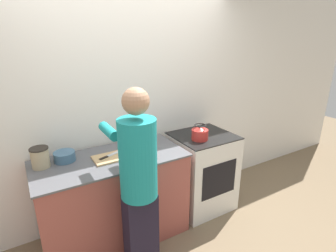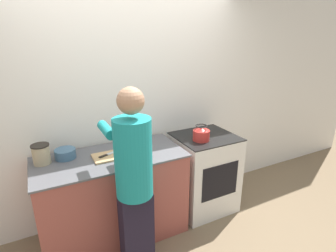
% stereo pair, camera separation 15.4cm
% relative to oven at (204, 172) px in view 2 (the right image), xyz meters
% --- Properties ---
extents(ground_plane, '(12.00, 12.00, 0.00)m').
position_rel_oven_xyz_m(ground_plane, '(-0.74, -0.31, -0.47)').
color(ground_plane, '#7A664C').
extents(wall_back, '(8.00, 0.05, 2.60)m').
position_rel_oven_xyz_m(wall_back, '(-0.74, 0.41, 0.83)').
color(wall_back, white).
rests_on(wall_back, ground_plane).
extents(counter, '(1.44, 0.68, 0.92)m').
position_rel_oven_xyz_m(counter, '(-1.11, 0.02, -0.01)').
color(counter, '#9E4C42').
rests_on(counter, ground_plane).
extents(oven, '(0.68, 0.62, 0.94)m').
position_rel_oven_xyz_m(oven, '(0.00, 0.00, 0.00)').
color(oven, silver).
rests_on(oven, ground_plane).
extents(person, '(0.34, 0.58, 1.68)m').
position_rel_oven_xyz_m(person, '(-1.06, -0.50, 0.45)').
color(person, black).
rests_on(person, ground_plane).
extents(cutting_board, '(0.35, 0.23, 0.02)m').
position_rel_oven_xyz_m(cutting_board, '(-1.10, 0.00, 0.46)').
color(cutting_board, tan).
rests_on(cutting_board, counter).
extents(knife, '(0.23, 0.11, 0.01)m').
position_rel_oven_xyz_m(knife, '(-1.12, 0.03, 0.47)').
color(knife, silver).
rests_on(knife, cutting_board).
extents(kettle, '(0.18, 0.18, 0.17)m').
position_rel_oven_xyz_m(kettle, '(-0.12, -0.08, 0.54)').
color(kettle, red).
rests_on(kettle, oven).
extents(bowl_prep, '(0.13, 0.13, 0.06)m').
position_rel_oven_xyz_m(bowl_prep, '(-0.79, 0.16, 0.48)').
color(bowl_prep, '#9E4738').
rests_on(bowl_prep, counter).
extents(bowl_mixing, '(0.19, 0.19, 0.09)m').
position_rel_oven_xyz_m(bowl_mixing, '(-1.50, 0.17, 0.49)').
color(bowl_mixing, '#426684').
rests_on(bowl_mixing, counter).
extents(canister_jar, '(0.16, 0.16, 0.19)m').
position_rel_oven_xyz_m(canister_jar, '(-1.70, 0.15, 0.54)').
color(canister_jar, tan).
rests_on(canister_jar, counter).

